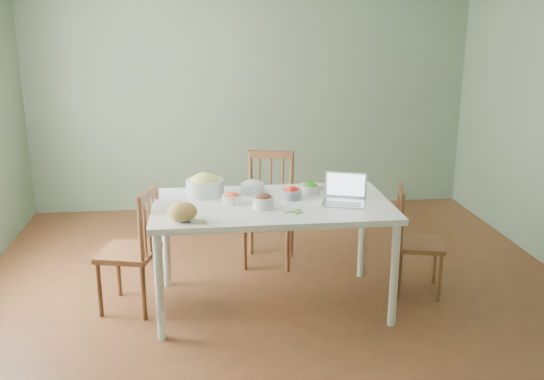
{
  "coord_description": "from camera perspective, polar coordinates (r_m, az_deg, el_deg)",
  "views": [
    {
      "loc": [
        -0.57,
        -4.37,
        2.18
      ],
      "look_at": [
        -0.07,
        -0.08,
        0.93
      ],
      "focal_mm": 39.84,
      "sensor_mm": 36.0,
      "label": 1
    }
  ],
  "objects": [
    {
      "name": "bowl_redpep",
      "position": [
        4.62,
        1.86,
        -0.27
      ],
      "size": [
        0.18,
        0.18,
        0.09
      ],
      "primitive_type": null,
      "rotation": [
        0.0,
        0.0,
        -0.21
      ],
      "color": "red",
      "rests_on": "dining_table"
    },
    {
      "name": "chair_left",
      "position": [
        4.72,
        -13.44,
        -5.5
      ],
      "size": [
        0.5,
        0.51,
        0.96
      ],
      "primitive_type": null,
      "rotation": [
        0.0,
        0.0,
        -1.83
      ],
      "color": "#4A2814",
      "rests_on": "floor"
    },
    {
      "name": "wall_front",
      "position": [
        2.12,
        9.56,
        -7.18
      ],
      "size": [
        5.0,
        0.0,
        2.7
      ],
      "primitive_type": "cube",
      "color": "slate",
      "rests_on": "ground"
    },
    {
      "name": "bowl_broccoli",
      "position": [
        4.76,
        3.65,
        0.19
      ],
      "size": [
        0.16,
        0.16,
        0.09
      ],
      "primitive_type": null,
      "rotation": [
        0.0,
        0.0,
        -0.12
      ],
      "color": "#1C6010",
      "rests_on": "dining_table"
    },
    {
      "name": "laptop",
      "position": [
        4.49,
        6.83,
        0.0
      ],
      "size": [
        0.38,
        0.34,
        0.22
      ],
      "primitive_type": null,
      "rotation": [
        0.0,
        0.0,
        -0.34
      ],
      "color": "silver",
      "rests_on": "dining_table"
    },
    {
      "name": "chair_far",
      "position": [
        5.42,
        -0.33,
        -1.95
      ],
      "size": [
        0.53,
        0.51,
        1.01
      ],
      "primitive_type": null,
      "rotation": [
        0.0,
        0.0,
        -0.23
      ],
      "color": "#4A2814",
      "rests_on": "floor"
    },
    {
      "name": "bread_boule",
      "position": [
        4.15,
        -8.47,
        -2.04
      ],
      "size": [
        0.24,
        0.24,
        0.13
      ],
      "primitive_type": "ellipsoid",
      "rotation": [
        0.0,
        0.0,
        -0.21
      ],
      "color": "#AA8043",
      "rests_on": "dining_table"
    },
    {
      "name": "wall_back",
      "position": [
        6.94,
        -1.98,
        9.21
      ],
      "size": [
        5.0,
        0.0,
        2.7
      ],
      "primitive_type": "cube",
      "color": "slate",
      "rests_on": "ground"
    },
    {
      "name": "flatbread",
      "position": [
        4.94,
        3.73,
        0.36
      ],
      "size": [
        0.28,
        0.28,
        0.02
      ],
      "primitive_type": "cylinder",
      "rotation": [
        0.0,
        0.0,
        0.43
      ],
      "color": "tan",
      "rests_on": "dining_table"
    },
    {
      "name": "basil_bunch",
      "position": [
        4.31,
        2.07,
        -2.01
      ],
      "size": [
        0.17,
        0.17,
        0.02
      ],
      "primitive_type": null,
      "color": "#25760C",
      "rests_on": "dining_table"
    },
    {
      "name": "butter_stick",
      "position": [
        4.11,
        -6.9,
        -2.9
      ],
      "size": [
        0.12,
        0.07,
        0.03
      ],
      "primitive_type": "cube",
      "rotation": [
        0.0,
        0.0,
        -0.38
      ],
      "color": "#FFF2C5",
      "rests_on": "dining_table"
    },
    {
      "name": "dining_table",
      "position": [
        4.66,
        0.0,
        -6.12
      ],
      "size": [
        1.78,
        1.0,
        0.83
      ],
      "primitive_type": null,
      "color": "white",
      "rests_on": "floor"
    },
    {
      "name": "bowl_mushroom",
      "position": [
        4.39,
        -0.82,
        -1.07
      ],
      "size": [
        0.18,
        0.18,
        0.1
      ],
      "primitive_type": null,
      "rotation": [
        0.0,
        0.0,
        0.15
      ],
      "color": "#44220F",
      "rests_on": "dining_table"
    },
    {
      "name": "bowl_carrot",
      "position": [
        4.51,
        -3.84,
        -0.76
      ],
      "size": [
        0.16,
        0.16,
        0.08
      ],
      "primitive_type": null,
      "rotation": [
        0.0,
        0.0,
        0.1
      ],
      "color": "#FA5224",
      "rests_on": "dining_table"
    },
    {
      "name": "bowl_onion",
      "position": [
        4.77,
        -1.85,
        0.32
      ],
      "size": [
        0.19,
        0.19,
        0.1
      ],
      "primitive_type": null,
      "rotation": [
        0.0,
        0.0,
        0.01
      ],
      "color": "silver",
      "rests_on": "dining_table"
    },
    {
      "name": "floor",
      "position": [
        4.91,
        0.67,
        -10.25
      ],
      "size": [
        5.0,
        5.0,
        0.0
      ],
      "primitive_type": "cube",
      "color": "#4D2B18",
      "rests_on": "ground"
    },
    {
      "name": "chair_right",
      "position": [
        5.01,
        13.76,
        -4.73
      ],
      "size": [
        0.45,
        0.47,
        0.88
      ],
      "primitive_type": null,
      "rotation": [
        0.0,
        0.0,
        1.32
      ],
      "color": "#4A2814",
      "rests_on": "floor"
    },
    {
      "name": "bowl_squash",
      "position": [
        4.72,
        -6.35,
        0.5
      ],
      "size": [
        0.3,
        0.3,
        0.17
      ],
      "primitive_type": null,
      "rotation": [
        0.0,
        0.0,
        -0.03
      ],
      "color": "#E9DA64",
      "rests_on": "dining_table"
    }
  ]
}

